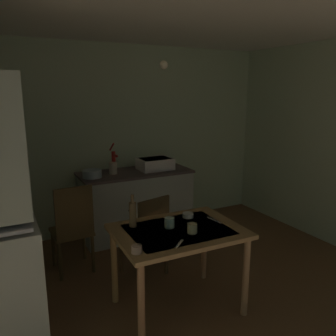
{
  "coord_description": "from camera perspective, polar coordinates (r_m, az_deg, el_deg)",
  "views": [
    {
      "loc": [
        -1.48,
        -2.56,
        1.89
      ],
      "look_at": [
        -0.05,
        0.24,
        1.18
      ],
      "focal_mm": 36.4,
      "sensor_mm": 36.0,
      "label": 1
    }
  ],
  "objects": [
    {
      "name": "hand_pump",
      "position": [
        4.39,
        -9.07,
        1.31
      ],
      "size": [
        0.05,
        0.27,
        0.39
      ],
      "color": "#B21E19",
      "rests_on": "counter_cabinet"
    },
    {
      "name": "wall_back",
      "position": [
        4.71,
        -8.56,
        4.76
      ],
      "size": [
        4.45,
        0.1,
        2.5
      ],
      "primitive_type": "cube",
      "color": "beige",
      "rests_on": "ground"
    },
    {
      "name": "mug_dark",
      "position": [
        2.95,
        0.25,
        -9.12
      ],
      "size": [
        0.08,
        0.08,
        0.09
      ],
      "primitive_type": "cylinder",
      "color": "#ADD1C1",
      "rests_on": "dining_table"
    },
    {
      "name": "table_knife",
      "position": [
        3.15,
        7.72,
        -8.62
      ],
      "size": [
        0.04,
        0.18,
        0.0
      ],
      "primitive_type": "cube",
      "rotation": [
        0.0,
        0.0,
        1.72
      ],
      "color": "silver",
      "rests_on": "dining_table"
    },
    {
      "name": "ceiling_slab",
      "position": [
        3.03,
        3.17,
        25.21
      ],
      "size": [
        4.45,
        3.73,
        0.1
      ],
      "primitive_type": "cube",
      "color": "silver"
    },
    {
      "name": "teacup_mint",
      "position": [
        2.85,
        4.07,
        -10.05
      ],
      "size": [
        0.08,
        0.08,
        0.08
      ],
      "primitive_type": "cylinder",
      "color": "beige",
      "rests_on": "dining_table"
    },
    {
      "name": "chair_by_counter",
      "position": [
        3.73,
        -15.64,
        -9.62
      ],
      "size": [
        0.41,
        0.41,
        0.97
      ],
      "color": "#4D3D1F",
      "rests_on": "ground"
    },
    {
      "name": "dining_table",
      "position": [
        2.97,
        1.71,
        -12.01
      ],
      "size": [
        1.08,
        0.81,
        0.75
      ],
      "color": "#9A7346",
      "rests_on": "ground"
    },
    {
      "name": "sink_basin",
      "position": [
        4.57,
        -2.18,
        0.74
      ],
      "size": [
        0.44,
        0.34,
        0.15
      ],
      "color": "white",
      "rests_on": "counter_cabinet"
    },
    {
      "name": "glass_bottle",
      "position": [
        2.96,
        -5.94,
        -7.61
      ],
      "size": [
        0.06,
        0.06,
        0.29
      ],
      "color": "olive",
      "rests_on": "dining_table"
    },
    {
      "name": "chair_far_side",
      "position": [
        3.55,
        -3.52,
        -10.97
      ],
      "size": [
        0.49,
        0.49,
        0.87
      ],
      "color": "#50371F",
      "rests_on": "ground"
    },
    {
      "name": "serving_bowl_wide",
      "position": [
        3.19,
        3.36,
        -7.89
      ],
      "size": [
        0.1,
        0.1,
        0.04
      ],
      "primitive_type": "cylinder",
      "color": "white",
      "rests_on": "dining_table"
    },
    {
      "name": "mixing_bowl_counter",
      "position": [
        4.24,
        -12.59,
        -0.94
      ],
      "size": [
        0.23,
        0.23,
        0.09
      ],
      "primitive_type": "cylinder",
      "color": "#9EB2C6",
      "rests_on": "counter_cabinet"
    },
    {
      "name": "ground_plane",
      "position": [
        3.51,
        2.63,
        -19.88
      ],
      "size": [
        5.35,
        5.35,
        0.0
      ],
      "primitive_type": "plane",
      "color": "brown"
    },
    {
      "name": "counter_cabinet",
      "position": [
        4.59,
        -5.39,
        -5.82
      ],
      "size": [
        1.46,
        0.64,
        0.86
      ],
      "color": "#ADB2AC",
      "rests_on": "ground"
    },
    {
      "name": "mug_tall",
      "position": [
        2.53,
        -5.28,
        -13.41
      ],
      "size": [
        0.08,
        0.08,
        0.06
      ],
      "primitive_type": "cylinder",
      "color": "tan",
      "rests_on": "dining_table"
    },
    {
      "name": "stoneware_crock",
      "position": [
        4.37,
        -9.19,
        0.01
      ],
      "size": [
        0.1,
        0.1,
        0.15
      ],
      "primitive_type": "cylinder",
      "color": "beige",
      "rests_on": "counter_cabinet"
    },
    {
      "name": "pendant_bulb",
      "position": [
        3.27,
        -0.73,
        16.87
      ],
      "size": [
        0.08,
        0.08,
        0.08
      ],
      "primitive_type": "sphere",
      "color": "#F9EFCC"
    },
    {
      "name": "teaspoon_near_bowl",
      "position": [
        2.67,
        1.91,
        -12.54
      ],
      "size": [
        0.13,
        0.12,
        0.0
      ],
      "primitive_type": "cube",
      "rotation": [
        0.0,
        0.0,
        0.75
      ],
      "color": "beige",
      "rests_on": "dining_table"
    }
  ]
}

